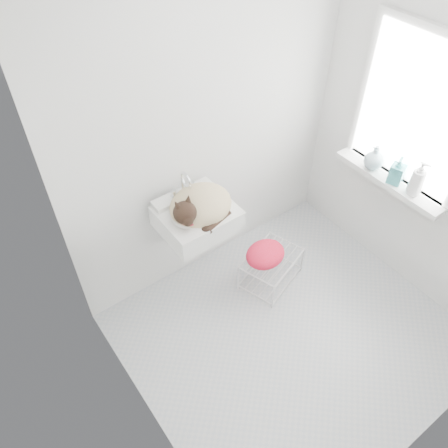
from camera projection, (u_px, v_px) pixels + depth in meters
floor at (291, 335)px, 3.30m from camera, size 2.20×2.00×0.02m
back_wall at (208, 126)px, 2.98m from camera, size 2.20×0.02×2.50m
right_wall at (440, 140)px, 2.87m from camera, size 0.02×2.00×2.50m
left_wall at (132, 313)px, 1.95m from camera, size 0.02×2.00×2.50m
window_glass at (417, 113)px, 2.91m from camera, size 0.01×0.80×1.00m
window_frame at (416, 114)px, 2.91m from camera, size 0.04×0.90×1.10m
windowsill at (389, 180)px, 3.25m from camera, size 0.16×0.88×0.04m
sink at (197, 210)px, 3.00m from camera, size 0.50×0.43×0.20m
faucet at (181, 179)px, 3.00m from camera, size 0.18×0.13×0.18m
cat at (199, 206)px, 2.97m from camera, size 0.44×0.35×0.28m
wire_rack at (271, 267)px, 3.55m from camera, size 0.52×0.44×0.27m
towel at (265, 258)px, 3.43m from camera, size 0.34×0.26×0.13m
bottle_a at (412, 193)px, 3.11m from camera, size 0.10×0.10×0.22m
bottle_b at (394, 182)px, 3.20m from camera, size 0.12×0.12×0.21m
bottle_c at (372, 168)px, 3.32m from camera, size 0.18×0.18×0.19m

